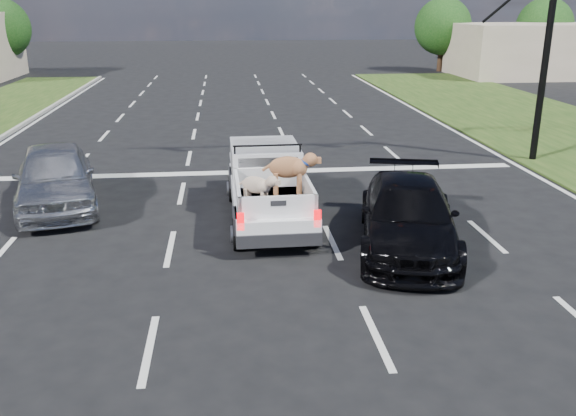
% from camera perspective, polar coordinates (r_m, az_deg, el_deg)
% --- Properties ---
extents(ground, '(160.00, 160.00, 0.00)m').
position_cam_1_polar(ground, '(9.59, -2.19, -12.50)').
color(ground, black).
rests_on(ground, ground).
extents(road_markings, '(17.75, 60.00, 0.01)m').
position_cam_1_polar(road_markings, '(15.57, -3.81, 0.05)').
color(road_markings, silver).
rests_on(road_markings, ground).
extents(traffic_signal, '(9.11, 0.31, 7.00)m').
position_cam_1_polar(traffic_signal, '(20.21, 17.22, 17.19)').
color(traffic_signal, black).
rests_on(traffic_signal, ground).
extents(building_right, '(12.00, 7.00, 3.60)m').
position_cam_1_polar(building_right, '(47.92, 22.74, 13.46)').
color(building_right, '#C0AC93').
rests_on(building_right, ground).
extents(tree_far_d, '(4.20, 4.20, 5.40)m').
position_cam_1_polar(tree_far_d, '(49.08, 14.28, 16.13)').
color(tree_far_d, '#332114').
rests_on(tree_far_d, ground).
extents(tree_far_e, '(4.20, 4.20, 5.40)m').
position_cam_1_polar(tree_far_e, '(52.31, 22.86, 15.41)').
color(tree_far_e, '#332114').
rests_on(tree_far_e, ground).
extents(pickup_truck, '(2.00, 4.86, 1.81)m').
position_cam_1_polar(pickup_truck, '(14.54, -1.83, 2.25)').
color(pickup_truck, black).
rests_on(pickup_truck, ground).
extents(silver_sedan, '(2.93, 4.97, 1.59)m').
position_cam_1_polar(silver_sedan, '(16.48, -20.98, 2.74)').
color(silver_sedan, '#ACADB3').
rests_on(silver_sedan, ground).
extents(black_coupe, '(3.00, 5.14, 1.40)m').
position_cam_1_polar(black_coupe, '(13.08, 11.15, -0.72)').
color(black_coupe, black).
rests_on(black_coupe, ground).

